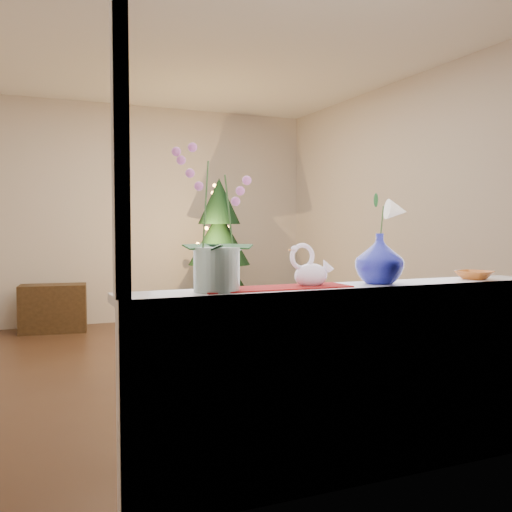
{
  "coord_description": "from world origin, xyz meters",
  "views": [
    {
      "loc": [
        -1.47,
        -4.67,
        1.2
      ],
      "look_at": [
        -0.06,
        -1.4,
        1.01
      ],
      "focal_mm": 40.0,
      "sensor_mm": 36.0,
      "label": 1
    }
  ],
  "objects_px": {
    "orchid_pot": "(216,218)",
    "side_table": "(53,308)",
    "blue_vase": "(379,255)",
    "xmas_tree": "(219,253)",
    "swan": "(311,266)",
    "amber_dish": "(474,276)",
    "paperweight": "(386,276)"
  },
  "relations": [
    {
      "from": "orchid_pot",
      "to": "side_table",
      "type": "distance_m",
      "value": 4.62
    },
    {
      "from": "swan",
      "to": "blue_vase",
      "type": "bearing_deg",
      "value": 12.51
    },
    {
      "from": "blue_vase",
      "to": "side_table",
      "type": "xyz_separation_m",
      "value": [
        -1.21,
        4.5,
        -0.79
      ]
    },
    {
      "from": "orchid_pot",
      "to": "blue_vase",
      "type": "bearing_deg",
      "value": -0.06
    },
    {
      "from": "swan",
      "to": "blue_vase",
      "type": "xyz_separation_m",
      "value": [
        0.37,
        -0.02,
        0.05
      ]
    },
    {
      "from": "blue_vase",
      "to": "paperweight",
      "type": "distance_m",
      "value": 0.11
    },
    {
      "from": "paperweight",
      "to": "side_table",
      "type": "xyz_separation_m",
      "value": [
        -1.25,
        4.5,
        -0.69
      ]
    },
    {
      "from": "orchid_pot",
      "to": "amber_dish",
      "type": "relative_size",
      "value": 3.99
    },
    {
      "from": "swan",
      "to": "amber_dish",
      "type": "bearing_deg",
      "value": 13.47
    },
    {
      "from": "side_table",
      "to": "xmas_tree",
      "type": "bearing_deg",
      "value": -4.94
    },
    {
      "from": "amber_dish",
      "to": "blue_vase",
      "type": "bearing_deg",
      "value": 179.0
    },
    {
      "from": "swan",
      "to": "blue_vase",
      "type": "distance_m",
      "value": 0.37
    },
    {
      "from": "amber_dish",
      "to": "side_table",
      "type": "xyz_separation_m",
      "value": [
        -1.8,
        4.51,
        -0.67
      ]
    },
    {
      "from": "blue_vase",
      "to": "xmas_tree",
      "type": "bearing_deg",
      "value": 81.17
    },
    {
      "from": "orchid_pot",
      "to": "paperweight",
      "type": "bearing_deg",
      "value": -0.35
    },
    {
      "from": "amber_dish",
      "to": "xmas_tree",
      "type": "height_order",
      "value": "xmas_tree"
    },
    {
      "from": "side_table",
      "to": "amber_dish",
      "type": "bearing_deg",
      "value": -59.88
    },
    {
      "from": "orchid_pot",
      "to": "xmas_tree",
      "type": "height_order",
      "value": "xmas_tree"
    },
    {
      "from": "orchid_pot",
      "to": "side_table",
      "type": "relative_size",
      "value": 0.87
    },
    {
      "from": "orchid_pot",
      "to": "amber_dish",
      "type": "xyz_separation_m",
      "value": [
        1.43,
        -0.01,
        -0.29
      ]
    },
    {
      "from": "paperweight",
      "to": "blue_vase",
      "type": "bearing_deg",
      "value": 173.37
    },
    {
      "from": "blue_vase",
      "to": "amber_dish",
      "type": "distance_m",
      "value": 0.61
    },
    {
      "from": "amber_dish",
      "to": "side_table",
      "type": "bearing_deg",
      "value": 111.81
    },
    {
      "from": "blue_vase",
      "to": "side_table",
      "type": "relative_size",
      "value": 0.39
    },
    {
      "from": "swan",
      "to": "paperweight",
      "type": "distance_m",
      "value": 0.41
    },
    {
      "from": "swan",
      "to": "blue_vase",
      "type": "relative_size",
      "value": 0.79
    },
    {
      "from": "orchid_pot",
      "to": "blue_vase",
      "type": "height_order",
      "value": "orchid_pot"
    },
    {
      "from": "amber_dish",
      "to": "xmas_tree",
      "type": "xyz_separation_m",
      "value": [
        0.04,
        4.08,
        -0.06
      ]
    },
    {
      "from": "orchid_pot",
      "to": "swan",
      "type": "xyz_separation_m",
      "value": [
        0.47,
        0.02,
        -0.22
      ]
    },
    {
      "from": "blue_vase",
      "to": "side_table",
      "type": "height_order",
      "value": "blue_vase"
    },
    {
      "from": "swan",
      "to": "blue_vase",
      "type": "height_order",
      "value": "blue_vase"
    },
    {
      "from": "orchid_pot",
      "to": "side_table",
      "type": "height_order",
      "value": "orchid_pot"
    }
  ]
}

